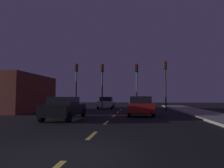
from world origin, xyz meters
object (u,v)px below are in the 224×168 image
at_px(car_adjacent_lane, 65,108).
at_px(car_oncoming_far, 106,102).
at_px(traffic_signal_far_left, 76,78).
at_px(traffic_signal_far_right, 165,76).
at_px(traffic_signal_center_right, 137,78).
at_px(traffic_signal_center_left, 102,78).
at_px(car_stopped_ahead, 140,106).

xyz_separation_m(car_adjacent_lane, car_oncoming_far, (0.90, 12.68, -0.01)).
bearing_deg(traffic_signal_far_left, car_adjacent_lane, -77.37).
height_order(traffic_signal_far_right, car_adjacent_lane, traffic_signal_far_right).
bearing_deg(traffic_signal_far_left, traffic_signal_center_right, -0.00).
height_order(traffic_signal_center_right, car_oncoming_far, traffic_signal_center_right).
xyz_separation_m(traffic_signal_center_left, car_stopped_ahead, (4.04, -5.03, -2.83)).
height_order(traffic_signal_far_left, traffic_signal_center_left, traffic_signal_far_left).
height_order(traffic_signal_center_right, traffic_signal_far_right, traffic_signal_far_right).
bearing_deg(car_oncoming_far, traffic_signal_far_left, -124.44).
bearing_deg(traffic_signal_center_right, car_adjacent_lane, -119.65).
xyz_separation_m(traffic_signal_far_left, traffic_signal_center_right, (6.79, -0.00, -0.10)).
distance_m(traffic_signal_far_left, car_adjacent_lane, 9.24).
xyz_separation_m(traffic_signal_far_left, traffic_signal_center_left, (2.98, -0.00, -0.05)).
xyz_separation_m(car_stopped_ahead, car_oncoming_far, (-4.20, 9.15, -0.02)).
distance_m(traffic_signal_center_left, car_adjacent_lane, 9.08).
relative_size(car_stopped_ahead, car_oncoming_far, 0.97).
bearing_deg(car_stopped_ahead, traffic_signal_center_right, 92.63).
distance_m(traffic_signal_far_right, car_oncoming_far, 8.68).
relative_size(traffic_signal_center_right, car_oncoming_far, 1.22).
height_order(traffic_signal_far_left, car_oncoming_far, traffic_signal_far_left).
xyz_separation_m(traffic_signal_center_right, traffic_signal_far_right, (3.07, 0.00, 0.16)).
height_order(traffic_signal_far_left, car_stopped_ahead, traffic_signal_far_left).
bearing_deg(traffic_signal_center_left, traffic_signal_far_right, 0.00).
bearing_deg(traffic_signal_center_left, car_stopped_ahead, -51.20).
bearing_deg(traffic_signal_center_left, car_adjacent_lane, -97.06).
bearing_deg(car_adjacent_lane, traffic_signal_center_right, 60.35).
distance_m(traffic_signal_center_right, car_oncoming_far, 6.37).
xyz_separation_m(traffic_signal_center_left, car_oncoming_far, (-0.16, 4.12, -2.85)).
distance_m(traffic_signal_far_left, traffic_signal_center_left, 2.98).
height_order(traffic_signal_far_left, traffic_signal_far_right, traffic_signal_far_right).
height_order(car_adjacent_lane, car_oncoming_far, car_adjacent_lane).
bearing_deg(traffic_signal_center_right, car_stopped_ahead, -87.37).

